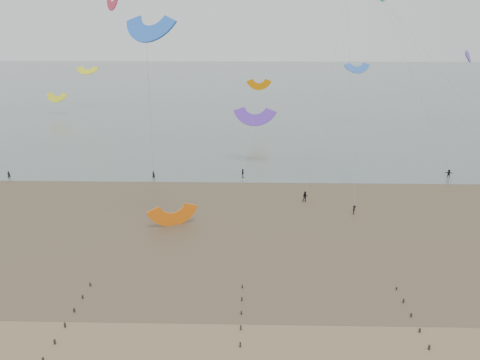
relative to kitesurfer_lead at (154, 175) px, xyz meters
The scene contains 6 objects.
ground 53.87m from the kitesurfer_lead, 74.50° to the right, with size 500.00×500.00×0.00m, color brown.
sea_and_shore 20.33m from the kitesurfer_lead, 59.49° to the right, with size 500.00×665.00×0.03m.
kitesurfer_lead is the anchor object (origin of this frame).
kitesurfers 41.89m from the kitesurfer_lead, ahead, with size 101.03×20.56×1.89m.
grounded_kite 23.46m from the kitesurfer_lead, 71.44° to the right, with size 6.51×3.41×4.96m, color orange, non-canonical shape.
kites_airborne 43.09m from the kitesurfer_lead, 89.43° to the left, with size 258.19×115.44×36.11m.
Camera 1 is at (4.83, -35.96, 29.58)m, focal length 35.00 mm.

